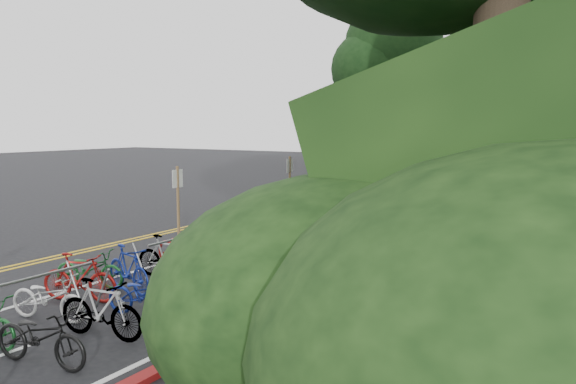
# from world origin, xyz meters

# --- Properties ---
(road_markings) EXTENTS (7.47, 80.00, 0.01)m
(road_markings) POSITION_xyz_m (0.63, 10.10, 0.00)
(road_markings) COLOR gold
(road_markings) RESTS_ON ground
(red_curb) EXTENTS (0.25, 28.00, 0.10)m
(red_curb) POSITION_xyz_m (5.70, 12.00, 0.05)
(red_curb) COLOR maroon
(red_curb) RESTS_ON ground
(bike_rack_front) EXTENTS (1.16, 3.33, 1.20)m
(bike_rack_front) POSITION_xyz_m (3.31, -1.84, 0.89)
(bike_rack_front) COLOR gray
(bike_rack_front) RESTS_ON ground
(bike_racks_rest) EXTENTS (1.14, 23.00, 1.17)m
(bike_racks_rest) POSITION_xyz_m (3.00, 13.00, 0.85)
(bike_racks_rest) COLOR gray
(bike_racks_rest) RESTS_ON ground
(signposts_rest) EXTENTS (0.08, 18.40, 2.50)m
(signposts_rest) POSITION_xyz_m (0.60, 14.00, 1.43)
(signposts_rest) COLOR brown
(signposts_rest) RESTS_ON ground
(bike_front) EXTENTS (1.10, 1.75, 0.87)m
(bike_front) POSITION_xyz_m (1.21, 1.44, 0.43)
(bike_front) COLOR #144C1E
(bike_front) RESTS_ON ground
(bike_valet) EXTENTS (3.33, 11.95, 1.09)m
(bike_valet) POSITION_xyz_m (2.95, 2.31, 0.47)
(bike_valet) COLOR beige
(bike_valet) RESTS_ON ground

